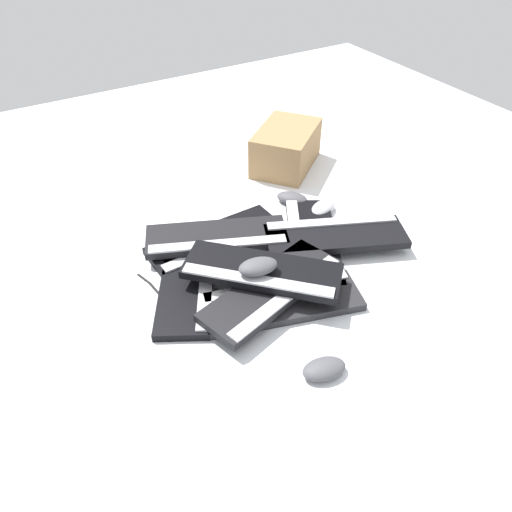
{
  "coord_description": "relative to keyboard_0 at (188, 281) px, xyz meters",
  "views": [
    {
      "loc": [
        0.62,
        0.98,
        1.0
      ],
      "look_at": [
        0.03,
        -0.0,
        0.04
      ],
      "focal_mm": 35.0,
      "sensor_mm": 36.0,
      "label": 1
    }
  ],
  "objects": [
    {
      "name": "ground_plane",
      "position": [
        -0.24,
        0.04,
        -0.01
      ],
      "size": [
        3.2,
        3.2,
        0.0
      ],
      "primitive_type": "plane",
      "color": "silver"
    },
    {
      "name": "keyboard_0",
      "position": [
        0.0,
        0.0,
        0.0
      ],
      "size": [
        0.34,
        0.46,
        0.03
      ],
      "color": "black",
      "rests_on": "ground"
    },
    {
      "name": "keyboard_7",
      "position": [
        -0.17,
        0.13,
        0.06
      ],
      "size": [
        0.42,
        0.42,
        0.03
      ],
      "color": "black",
      "rests_on": "keyboard_4"
    },
    {
      "name": "keyboard_5",
      "position": [
        -0.15,
        -0.11,
        0.03
      ],
      "size": [
        0.46,
        0.31,
        0.03
      ],
      "color": "black",
      "rests_on": "keyboard_3"
    },
    {
      "name": "keyboard_4",
      "position": [
        -0.17,
        0.18,
        0.03
      ],
      "size": [
        0.46,
        0.27,
        0.03
      ],
      "color": "black",
      "rests_on": "keyboard_1"
    },
    {
      "name": "mouse_0",
      "position": [
        -0.15,
        0.14,
        0.1
      ],
      "size": [
        0.12,
        0.09,
        0.04
      ],
      "primitive_type": "ellipsoid",
      "rotation": [
        0.0,
        0.0,
        6.09
      ],
      "color": "#4C4C51",
      "rests_on": "keyboard_7"
    },
    {
      "name": "cardboard_box",
      "position": [
        -0.62,
        -0.44,
        0.07
      ],
      "size": [
        0.36,
        0.34,
        0.16
      ],
      "primitive_type": "cube",
      "rotation": [
        0.0,
        0.0,
        0.67
      ],
      "color": "#9E774C",
      "rests_on": "ground"
    },
    {
      "name": "keyboard_3",
      "position": [
        -0.16,
        -0.13,
        0.0
      ],
      "size": [
        0.45,
        0.17,
        0.03
      ],
      "color": "black",
      "rests_on": "ground"
    },
    {
      "name": "keyboard_2",
      "position": [
        -0.42,
        0.03,
        0.0
      ],
      "size": [
        0.35,
        0.46,
        0.03
      ],
      "color": "black",
      "rests_on": "ground"
    },
    {
      "name": "keyboard_1",
      "position": [
        -0.19,
        0.21,
        0.0
      ],
      "size": [
        0.46,
        0.27,
        0.03
      ],
      "color": "#232326",
      "rests_on": "ground"
    },
    {
      "name": "mouse_2",
      "position": [
        -0.15,
        0.46,
        0.01
      ],
      "size": [
        0.12,
        0.09,
        0.04
      ],
      "primitive_type": "ellipsoid",
      "rotation": [
        0.0,
        0.0,
        2.94
      ],
      "color": "#4C4C51",
      "rests_on": "ground"
    },
    {
      "name": "mouse_3",
      "position": [
        -0.56,
        -0.1,
        0.01
      ],
      "size": [
        0.13,
        0.1,
        0.04
      ],
      "primitive_type": "ellipsoid",
      "rotation": [
        0.0,
        0.0,
        3.54
      ],
      "color": "#B7B7BC",
      "rests_on": "ground"
    },
    {
      "name": "keyboard_6",
      "position": [
        -0.48,
        0.07,
        0.03
      ],
      "size": [
        0.46,
        0.31,
        0.03
      ],
      "color": "black",
      "rests_on": "keyboard_2"
    },
    {
      "name": "mouse_1",
      "position": [
        -0.5,
        -0.2,
        0.01
      ],
      "size": [
        0.12,
        0.13,
        0.04
      ],
      "primitive_type": "ellipsoid",
      "rotation": [
        0.0,
        0.0,
        5.4
      ],
      "color": "#4C4C51",
      "rests_on": "ground"
    },
    {
      "name": "cable_0",
      "position": [
        -0.12,
        0.04,
        -0.01
      ],
      "size": [
        0.46,
        0.45,
        0.01
      ],
      "color": "black",
      "rests_on": "ground"
    }
  ]
}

